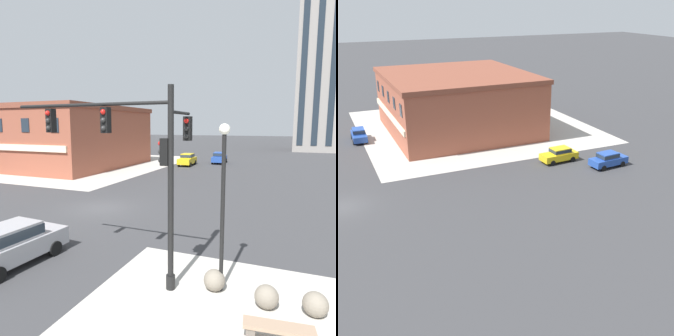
{
  "view_description": "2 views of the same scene",
  "coord_description": "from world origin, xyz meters",
  "views": [
    {
      "loc": [
        12.08,
        -17.25,
        5.61
      ],
      "look_at": [
        4.6,
        0.96,
        2.9
      ],
      "focal_mm": 32.84,
      "sensor_mm": 36.0,
      "label": 1
    },
    {
      "loc": [
        38.26,
        -1.13,
        17.91
      ],
      "look_at": [
        6.78,
        13.22,
        4.1
      ],
      "focal_mm": 45.99,
      "sensor_mm": 36.0,
      "label": 2
    }
  ],
  "objects": [
    {
      "name": "ground_plane",
      "position": [
        0.0,
        0.0,
        0.0
      ],
      "size": [
        320.0,
        320.0,
        0.0
      ],
      "primitive_type": "plane",
      "color": "#38383A"
    },
    {
      "name": "sidewalk_far_corner",
      "position": [
        -20.0,
        20.0,
        0.0
      ],
      "size": [
        32.0,
        32.0,
        0.02
      ],
      "primitive_type": "cube",
      "color": "#B7B2A8",
      "rests_on": "ground"
    },
    {
      "name": "car_main_northbound_near",
      "position": [
        -19.62,
        3.74,
        0.92
      ],
      "size": [
        4.43,
        1.95,
        1.68
      ],
      "color": "#23479E",
      "rests_on": "ground"
    },
    {
      "name": "car_main_northbound_far",
      "position": [
        -1.88,
        23.98,
        0.92
      ],
      "size": [
        2.07,
        4.49,
        1.68
      ],
      "color": "gold",
      "rests_on": "ground"
    },
    {
      "name": "car_main_southbound_far",
      "position": [
        1.79,
        28.16,
        0.92
      ],
      "size": [
        2.14,
        4.52,
        1.68
      ],
      "color": "#23479E",
      "rests_on": "ground"
    },
    {
      "name": "storefront_block_near_corner",
      "position": [
        -19.09,
        17.38,
        4.09
      ],
      "size": [
        20.58,
        19.21,
        8.15
      ],
      "color": "brown",
      "rests_on": "ground"
    }
  ]
}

